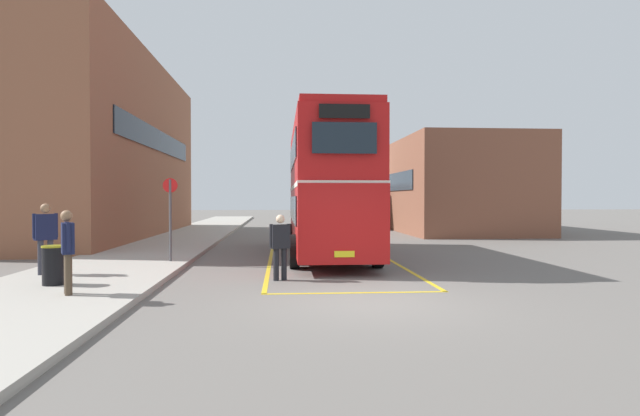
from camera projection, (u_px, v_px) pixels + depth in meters
ground_plane at (316, 242)px, 24.64m from camera, size 135.60×135.60×0.00m
sidewalk_left at (186, 237)px, 26.52m from camera, size 4.00×57.60×0.14m
brick_building_left at (101, 149)px, 27.33m from camera, size 6.03×20.15×9.30m
depot_building_right at (439, 187)px, 35.09m from camera, size 7.21×17.79×5.60m
double_decker_bus at (327, 186)px, 18.49m from camera, size 2.78×10.55×4.75m
single_deck_bus at (344, 204)px, 38.25m from camera, size 3.38×9.85×3.02m
pedestrian_boarding at (280, 243)px, 13.00m from camera, size 0.53×0.37×1.65m
pedestrian_waiting_near at (45, 233)px, 13.07m from camera, size 0.53×0.50×1.79m
pedestrian_waiting_far at (68, 246)px, 10.33m from camera, size 0.40×0.52×1.68m
litter_bin at (54, 265)px, 11.50m from camera, size 0.50×0.50×0.87m
bus_stop_sign at (170, 211)px, 15.84m from camera, size 0.44×0.08×2.53m
bay_marking_yellow at (332, 262)px, 16.62m from camera, size 4.17×12.54×0.01m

